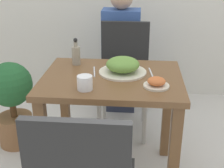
# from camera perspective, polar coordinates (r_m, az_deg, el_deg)

# --- Properties ---
(dining_table) EXTENTS (0.85, 0.65, 0.74)m
(dining_table) POSITION_cam_1_polar(r_m,az_deg,el_deg) (1.95, -0.00, -2.49)
(dining_table) COLOR brown
(dining_table) RESTS_ON ground_plane
(chair_far) EXTENTS (0.42, 0.42, 0.91)m
(chair_far) POSITION_cam_1_polar(r_m,az_deg,el_deg) (2.59, 2.21, 2.31)
(chair_far) COLOR black
(chair_far) RESTS_ON ground_plane
(food_plate) EXTENTS (0.30, 0.30, 0.10)m
(food_plate) POSITION_cam_1_polar(r_m,az_deg,el_deg) (1.94, 1.97, 3.30)
(food_plate) COLOR beige
(food_plate) RESTS_ON dining_table
(side_plate) EXTENTS (0.15, 0.15, 0.06)m
(side_plate) POSITION_cam_1_polar(r_m,az_deg,el_deg) (1.76, 8.13, 0.21)
(side_plate) COLOR beige
(side_plate) RESTS_ON dining_table
(drink_cup) EXTENTS (0.09, 0.09, 0.08)m
(drink_cup) POSITION_cam_1_polar(r_m,az_deg,el_deg) (1.71, -4.99, 0.23)
(drink_cup) COLOR white
(drink_cup) RESTS_ON dining_table
(sauce_bottle) EXTENTS (0.05, 0.05, 0.18)m
(sauce_bottle) POSITION_cam_1_polar(r_m,az_deg,el_deg) (2.09, -6.59, 5.39)
(sauce_bottle) COLOR gray
(sauce_bottle) RESTS_ON dining_table
(fork_utensil) EXTENTS (0.04, 0.17, 0.00)m
(fork_utensil) POSITION_cam_1_polar(r_m,az_deg,el_deg) (1.97, -3.25, 2.27)
(fork_utensil) COLOR silver
(fork_utensil) RESTS_ON dining_table
(spoon_utensil) EXTENTS (0.03, 0.19, 0.00)m
(spoon_utensil) POSITION_cam_1_polar(r_m,az_deg,el_deg) (1.95, 7.20, 1.92)
(spoon_utensil) COLOR silver
(spoon_utensil) RESTS_ON dining_table
(potted_plant_left) EXTENTS (0.34, 0.34, 0.69)m
(potted_plant_left) POSITION_cam_1_polar(r_m,az_deg,el_deg) (2.52, -17.84, -2.70)
(potted_plant_left) COLOR brown
(potted_plant_left) RESTS_ON ground_plane
(person_figure) EXTENTS (0.34, 0.22, 1.17)m
(person_figure) POSITION_cam_1_polar(r_m,az_deg,el_deg) (2.90, 1.65, 5.88)
(person_figure) COLOR #2D3347
(person_figure) RESTS_ON ground_plane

